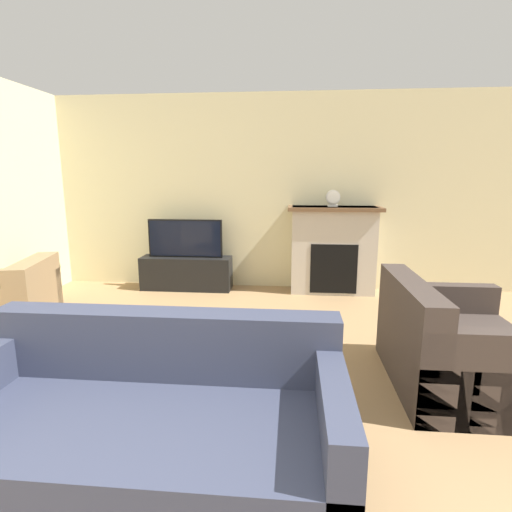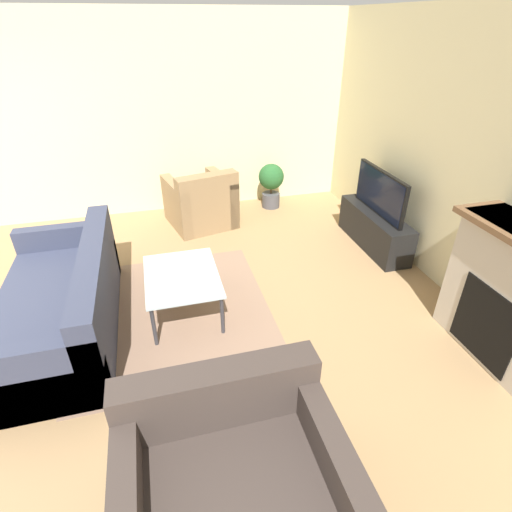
{
  "view_description": "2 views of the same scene",
  "coord_description": "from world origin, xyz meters",
  "px_view_note": "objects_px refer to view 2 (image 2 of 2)",
  "views": [
    {
      "loc": [
        0.74,
        -0.56,
        1.59
      ],
      "look_at": [
        0.43,
        2.89,
        0.89
      ],
      "focal_mm": 28.0,
      "sensor_mm": 36.0,
      "label": 1
    },
    {
      "loc": [
        3.26,
        2.2,
        2.55
      ],
      "look_at": [
        0.23,
        3.01,
        0.67
      ],
      "focal_mm": 28.0,
      "sensor_mm": 36.0,
      "label": 2
    }
  ],
  "objects_px": {
    "armchair_by_window": "(201,205)",
    "coffee_table": "(182,279)",
    "tv": "(380,192)",
    "couch_loveseat": "(232,481)",
    "potted_plant": "(271,182)",
    "couch_sectional": "(63,307)"
  },
  "relations": [
    {
      "from": "couch_loveseat",
      "to": "potted_plant",
      "type": "height_order",
      "value": "couch_loveseat"
    },
    {
      "from": "tv",
      "to": "couch_sectional",
      "type": "bearing_deg",
      "value": -78.06
    },
    {
      "from": "couch_sectional",
      "to": "couch_loveseat",
      "type": "xyz_separation_m",
      "value": [
        1.97,
        1.15,
        0.0
      ]
    },
    {
      "from": "coffee_table",
      "to": "tv",
      "type": "bearing_deg",
      "value": 106.53
    },
    {
      "from": "tv",
      "to": "couch_loveseat",
      "type": "distance_m",
      "value": 3.68
    },
    {
      "from": "couch_loveseat",
      "to": "couch_sectional",
      "type": "bearing_deg",
      "value": 120.38
    },
    {
      "from": "tv",
      "to": "armchair_by_window",
      "type": "relative_size",
      "value": 1.02
    },
    {
      "from": "couch_sectional",
      "to": "armchair_by_window",
      "type": "distance_m",
      "value": 2.5
    },
    {
      "from": "tv",
      "to": "potted_plant",
      "type": "xyz_separation_m",
      "value": [
        -1.53,
        -0.91,
        -0.33
      ]
    },
    {
      "from": "couch_sectional",
      "to": "potted_plant",
      "type": "xyz_separation_m",
      "value": [
        -2.29,
        2.68,
        0.12
      ]
    },
    {
      "from": "couch_sectional",
      "to": "coffee_table",
      "type": "distance_m",
      "value": 1.09
    },
    {
      "from": "couch_loveseat",
      "to": "coffee_table",
      "type": "bearing_deg",
      "value": 91.86
    },
    {
      "from": "armchair_by_window",
      "to": "coffee_table",
      "type": "bearing_deg",
      "value": 63.45
    },
    {
      "from": "tv",
      "to": "couch_sectional",
      "type": "relative_size",
      "value": 0.51
    },
    {
      "from": "couch_sectional",
      "to": "armchair_by_window",
      "type": "bearing_deg",
      "value": 141.66
    },
    {
      "from": "couch_loveseat",
      "to": "coffee_table",
      "type": "height_order",
      "value": "couch_loveseat"
    },
    {
      "from": "tv",
      "to": "armchair_by_window",
      "type": "height_order",
      "value": "tv"
    },
    {
      "from": "tv",
      "to": "armchair_by_window",
      "type": "distance_m",
      "value": 2.41
    },
    {
      "from": "couch_sectional",
      "to": "armchair_by_window",
      "type": "xyz_separation_m",
      "value": [
        -1.96,
        1.55,
        0.01
      ]
    },
    {
      "from": "armchair_by_window",
      "to": "couch_loveseat",
      "type": "bearing_deg",
      "value": 71.04
    },
    {
      "from": "couch_loveseat",
      "to": "armchair_by_window",
      "type": "distance_m",
      "value": 3.95
    },
    {
      "from": "coffee_table",
      "to": "potted_plant",
      "type": "xyz_separation_m",
      "value": [
        -2.28,
        1.59,
        0.01
      ]
    }
  ]
}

